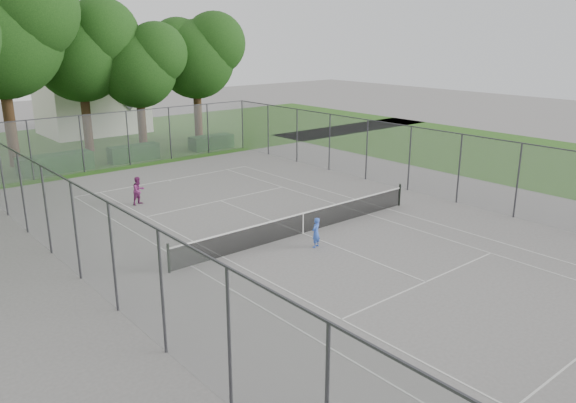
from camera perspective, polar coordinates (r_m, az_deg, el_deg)
ground at (r=24.07m, az=1.53°, el=-3.26°), size 120.00×120.00×0.00m
grass_far at (r=46.21m, az=-20.43°, el=5.41°), size 60.00×20.00×0.00m
grass_right at (r=41.52m, az=24.99°, el=3.71°), size 16.00×40.00×0.00m
court_markings at (r=24.07m, az=1.53°, el=-3.25°), size 11.03×23.83×0.01m
tennis_net at (r=23.90m, az=1.54°, el=-2.11°), size 12.87×0.10×1.10m
perimeter_fence at (r=23.51m, az=1.57°, el=0.89°), size 18.08×34.08×3.52m
tree_far_midleft at (r=42.69m, az=-20.28°, el=14.52°), size 7.42×6.78×10.67m
tree_far_midright at (r=42.41m, az=-14.91°, el=13.48°), size 6.32×5.77×9.08m
tree_far_right at (r=45.10m, az=-9.26°, el=14.69°), size 6.88×6.29×9.90m
hedge_left at (r=37.50m, az=-22.55°, el=3.61°), size 4.38×1.31×1.09m
hedge_mid at (r=39.16m, az=-15.40°, el=4.78°), size 3.38×0.97×1.06m
hedge_right at (r=42.23m, az=-7.79°, el=6.00°), size 3.28×1.20×0.98m
house at (r=51.23m, az=-19.43°, el=11.08°), size 8.04×6.23×10.01m
girl_player at (r=22.38m, az=2.85°, el=-3.17°), size 0.52×0.42×1.23m
woman_player at (r=28.92m, az=-14.93°, el=1.08°), size 0.81×0.70×1.42m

